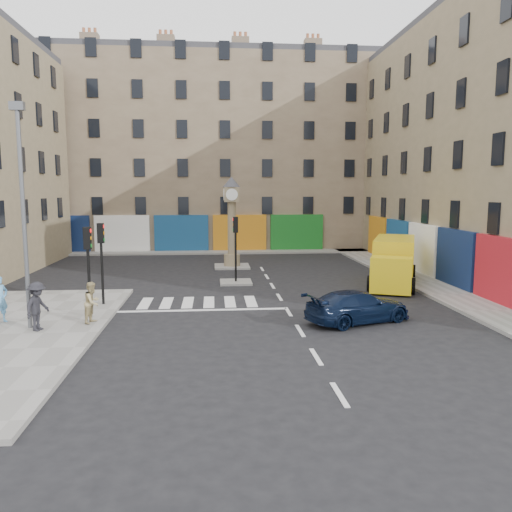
{
  "coord_description": "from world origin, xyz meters",
  "views": [
    {
      "loc": [
        -3.23,
        -20.22,
        5.31
      ],
      "look_at": [
        -1.11,
        4.74,
        2.0
      ],
      "focal_mm": 35.0,
      "sensor_mm": 36.0,
      "label": 1
    }
  ],
  "objects": [
    {
      "name": "building_right",
      "position": [
        15.0,
        10.0,
        8.0
      ],
      "size": [
        10.0,
        30.0,
        16.0
      ],
      "primitive_type": "cube",
      "color": "#8E7B5D",
      "rests_on": "ground"
    },
    {
      "name": "building_far",
      "position": [
        -4.0,
        28.0,
        8.5
      ],
      "size": [
        32.0,
        10.0,
        17.0
      ],
      "primitive_type": "cube",
      "color": "#89765B",
      "rests_on": "ground"
    },
    {
      "name": "pedestrian_blue",
      "position": [
        -11.59,
        -0.37,
        1.08
      ],
      "size": [
        0.72,
        0.81,
        1.87
      ],
      "primitive_type": "imported",
      "rotation": [
        0.0,
        0.0,
        1.08
      ],
      "color": "#61A7DE",
      "rests_on": "sidewalk_left"
    },
    {
      "name": "island_near",
      "position": [
        -2.0,
        8.0,
        0.06
      ],
      "size": [
        1.8,
        1.8,
        0.12
      ],
      "primitive_type": "cube",
      "color": "gray",
      "rests_on": "ground"
    },
    {
      "name": "ground",
      "position": [
        0.0,
        0.0,
        0.0
      ],
      "size": [
        120.0,
        120.0,
        0.0
      ],
      "primitive_type": "plane",
      "color": "black",
      "rests_on": "ground"
    },
    {
      "name": "traffic_light_left_far",
      "position": [
        -8.3,
        2.6,
        2.62
      ],
      "size": [
        0.28,
        0.22,
        3.7
      ],
      "color": "black",
      "rests_on": "sidewalk_left"
    },
    {
      "name": "sidewalk_right",
      "position": [
        8.7,
        10.0,
        0.07
      ],
      "size": [
        2.6,
        30.0,
        0.15
      ],
      "primitive_type": "cube",
      "color": "gray",
      "rests_on": "ground"
    },
    {
      "name": "traffic_light_island",
      "position": [
        -2.0,
        8.0,
        2.59
      ],
      "size": [
        0.28,
        0.22,
        3.7
      ],
      "color": "black",
      "rests_on": "island_near"
    },
    {
      "name": "pedestrian_dark",
      "position": [
        -9.76,
        -1.62,
        1.06
      ],
      "size": [
        0.99,
        1.32,
        1.82
      ],
      "primitive_type": "imported",
      "rotation": [
        0.0,
        0.0,
        1.27
      ],
      "color": "black",
      "rests_on": "sidewalk_left"
    },
    {
      "name": "pedestrian_tan",
      "position": [
        -8.0,
        -0.66,
        0.96
      ],
      "size": [
        0.83,
        0.94,
        1.62
      ],
      "primitive_type": "imported",
      "rotation": [
        0.0,
        0.0,
        1.26
      ],
      "color": "tan",
      "rests_on": "sidewalk_left"
    },
    {
      "name": "traffic_light_left_near",
      "position": [
        -8.3,
        0.2,
        2.62
      ],
      "size": [
        0.28,
        0.22,
        3.7
      ],
      "color": "black",
      "rests_on": "sidewalk_left"
    },
    {
      "name": "yellow_van",
      "position": [
        6.97,
        7.12,
        1.28
      ],
      "size": [
        4.63,
        7.33,
        2.57
      ],
      "rotation": [
        0.0,
        0.0,
        -0.39
      ],
      "color": "yellow",
      "rests_on": "ground"
    },
    {
      "name": "navy_sedan",
      "position": [
        2.54,
        -0.95,
        0.65
      ],
      "size": [
        4.83,
        3.3,
        1.3
      ],
      "primitive_type": "imported",
      "rotation": [
        0.0,
        0.0,
        1.94
      ],
      "color": "black",
      "rests_on": "ground"
    },
    {
      "name": "clock_pillar",
      "position": [
        -2.0,
        14.0,
        3.55
      ],
      "size": [
        1.2,
        1.2,
        6.1
      ],
      "color": "#8E7B5D",
      "rests_on": "island_far"
    },
    {
      "name": "lamp_post",
      "position": [
        -10.2,
        -1.2,
        4.79
      ],
      "size": [
        0.5,
        0.25,
        8.3
      ],
      "color": "#595B60",
      "rests_on": "sidewalk_left"
    },
    {
      "name": "sidewalk_left",
      "position": [
        -11.0,
        -2.0,
        0.07
      ],
      "size": [
        7.0,
        16.0,
        0.15
      ],
      "primitive_type": "cube",
      "color": "gray",
      "rests_on": "ground"
    },
    {
      "name": "sidewalk_far",
      "position": [
        -4.0,
        22.2,
        0.07
      ],
      "size": [
        32.0,
        2.4,
        0.15
      ],
      "primitive_type": "cube",
      "color": "gray",
      "rests_on": "ground"
    },
    {
      "name": "island_far",
      "position": [
        -2.0,
        14.0,
        0.06
      ],
      "size": [
        2.4,
        2.4,
        0.12
      ],
      "primitive_type": "cube",
      "color": "gray",
      "rests_on": "ground"
    }
  ]
}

